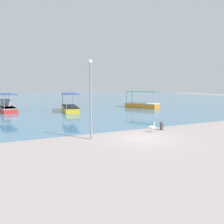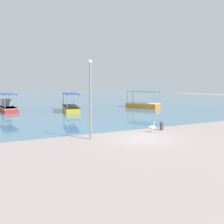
% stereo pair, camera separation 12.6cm
% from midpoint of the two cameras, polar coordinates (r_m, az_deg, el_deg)
% --- Properties ---
extents(ground, '(120.00, 120.00, 0.00)m').
position_cam_midpoint_polar(ground, '(17.36, 6.97, -5.99)').
color(ground, gray).
extents(harbor_water, '(110.00, 90.00, 0.00)m').
position_cam_midpoint_polar(harbor_water, '(62.87, -18.23, 2.89)').
color(harbor_water, teal).
rests_on(harbor_water, ground).
extents(fishing_boat_near_right, '(2.92, 6.37, 2.41)m').
position_cam_midpoint_polar(fishing_boat_near_right, '(33.60, -9.66, 1.00)').
color(fishing_boat_near_right, gold).
rests_on(fishing_boat_near_right, harbor_water).
extents(fishing_boat_outer, '(4.12, 5.42, 2.48)m').
position_cam_midpoint_polar(fishing_boat_outer, '(38.47, 6.81, 1.76)').
color(fishing_boat_outer, orange).
rests_on(fishing_boat_outer, harbor_water).
extents(fishing_boat_far_right, '(2.30, 6.27, 2.35)m').
position_cam_midpoint_polar(fishing_boat_far_right, '(36.38, -23.08, 1.11)').
color(fishing_boat_far_right, red).
rests_on(fishing_boat_far_right, harbor_water).
extents(pelican, '(0.67, 0.62, 0.80)m').
position_cam_midpoint_polar(pelican, '(19.56, 8.98, -3.47)').
color(pelican, '#E0997A').
rests_on(pelican, ground).
extents(lamp_post, '(0.28, 0.28, 5.31)m').
position_cam_midpoint_polar(lamp_post, '(16.64, -5.11, 3.95)').
color(lamp_post, gray).
rests_on(lamp_post, ground).
extents(mooring_bollard, '(0.31, 0.31, 0.72)m').
position_cam_midpoint_polar(mooring_bollard, '(20.55, 11.10, -3.00)').
color(mooring_bollard, '#47474C').
rests_on(mooring_bollard, ground).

